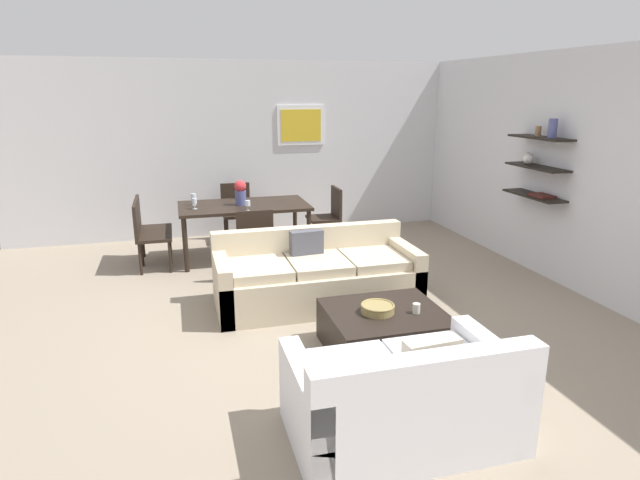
# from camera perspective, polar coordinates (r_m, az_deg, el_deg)

# --- Properties ---
(ground_plane) EXTENTS (18.00, 18.00, 0.00)m
(ground_plane) POSITION_cam_1_polar(r_m,az_deg,el_deg) (5.56, 0.20, -8.03)
(ground_plane) COLOR gray
(back_wall_unit) EXTENTS (8.40, 0.09, 2.70)m
(back_wall_unit) POSITION_cam_1_polar(r_m,az_deg,el_deg) (8.64, -4.20, 9.80)
(back_wall_unit) COLOR silver
(back_wall_unit) RESTS_ON ground
(right_wall_shelf_unit) EXTENTS (0.34, 8.20, 2.70)m
(right_wall_shelf_unit) POSITION_cam_1_polar(r_m,az_deg,el_deg) (7.09, 23.27, 7.27)
(right_wall_shelf_unit) COLOR silver
(right_wall_shelf_unit) RESTS_ON ground
(sofa_beige) EXTENTS (2.16, 0.90, 0.78)m
(sofa_beige) POSITION_cam_1_polar(r_m,az_deg,el_deg) (5.76, -0.40, -4.04)
(sofa_beige) COLOR beige
(sofa_beige) RESTS_ON ground
(loveseat_white) EXTENTS (1.46, 0.90, 0.78)m
(loveseat_white) POSITION_cam_1_polar(r_m,az_deg,el_deg) (3.67, 8.97, -16.50)
(loveseat_white) COLOR white
(loveseat_white) RESTS_ON ground
(coffee_table) EXTENTS (1.01, 0.91, 0.38)m
(coffee_table) POSITION_cam_1_polar(r_m,az_deg,el_deg) (4.80, 6.95, -9.66)
(coffee_table) COLOR black
(coffee_table) RESTS_ON ground
(decorative_bowl) EXTENTS (0.30, 0.30, 0.08)m
(decorative_bowl) POSITION_cam_1_polar(r_m,az_deg,el_deg) (4.67, 6.20, -7.27)
(decorative_bowl) COLOR #99844C
(decorative_bowl) RESTS_ON coffee_table
(candle_jar) EXTENTS (0.07, 0.07, 0.09)m
(candle_jar) POSITION_cam_1_polar(r_m,az_deg,el_deg) (4.71, 10.29, -7.22)
(candle_jar) COLOR silver
(candle_jar) RESTS_ON coffee_table
(dining_table) EXTENTS (1.73, 0.96, 0.75)m
(dining_table) POSITION_cam_1_polar(r_m,az_deg,el_deg) (7.31, -8.17, 3.26)
(dining_table) COLOR black
(dining_table) RESTS_ON ground
(dining_chair_left_near) EXTENTS (0.44, 0.44, 0.88)m
(dining_chair_left_near) POSITION_cam_1_polar(r_m,az_deg,el_deg) (7.10, -18.11, 0.80)
(dining_chair_left_near) COLOR black
(dining_chair_left_near) RESTS_ON ground
(dining_chair_right_far) EXTENTS (0.44, 0.44, 0.88)m
(dining_chair_right_far) POSITION_cam_1_polar(r_m,az_deg,el_deg) (7.81, 0.97, 2.90)
(dining_chair_right_far) COLOR black
(dining_chair_right_far) RESTS_ON ground
(dining_chair_foot) EXTENTS (0.44, 0.44, 0.88)m
(dining_chair_foot) POSITION_cam_1_polar(r_m,az_deg,el_deg) (6.50, -7.09, 0.13)
(dining_chair_foot) COLOR black
(dining_chair_foot) RESTS_ON ground
(dining_chair_left_far) EXTENTS (0.44, 0.44, 0.88)m
(dining_chair_left_far) POSITION_cam_1_polar(r_m,az_deg,el_deg) (7.52, -17.99, 1.62)
(dining_chair_left_far) COLOR black
(dining_chair_left_far) RESTS_ON ground
(dining_chair_head) EXTENTS (0.44, 0.44, 0.88)m
(dining_chair_head) POSITION_cam_1_polar(r_m,az_deg,el_deg) (8.21, -8.93, 3.35)
(dining_chair_head) COLOR black
(dining_chair_head) RESTS_ON ground
(wine_glass_head) EXTENTS (0.07, 0.07, 0.17)m
(wine_glass_head) POSITION_cam_1_polar(r_m,az_deg,el_deg) (7.69, -8.64, 5.27)
(wine_glass_head) COLOR silver
(wine_glass_head) RESTS_ON dining_table
(wine_glass_left_near) EXTENTS (0.07, 0.07, 0.14)m
(wine_glass_left_near) POSITION_cam_1_polar(r_m,az_deg,el_deg) (7.11, -13.32, 4.04)
(wine_glass_left_near) COLOR silver
(wine_glass_left_near) RESTS_ON dining_table
(wine_glass_left_far) EXTENTS (0.08, 0.08, 0.16)m
(wine_glass_left_far) POSITION_cam_1_polar(r_m,az_deg,el_deg) (7.34, -13.41, 4.52)
(wine_glass_left_far) COLOR silver
(wine_glass_left_far) RESTS_ON dining_table
(wine_glass_foot) EXTENTS (0.07, 0.07, 0.14)m
(wine_glass_foot) POSITION_cam_1_polar(r_m,az_deg,el_deg) (6.87, -7.77, 3.88)
(wine_glass_foot) COLOR silver
(wine_glass_foot) RESTS_ON dining_table
(centerpiece_vase) EXTENTS (0.16, 0.16, 0.34)m
(centerpiece_vase) POSITION_cam_1_polar(r_m,az_deg,el_deg) (7.24, -8.53, 5.10)
(centerpiece_vase) COLOR #4C518C
(centerpiece_vase) RESTS_ON dining_table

